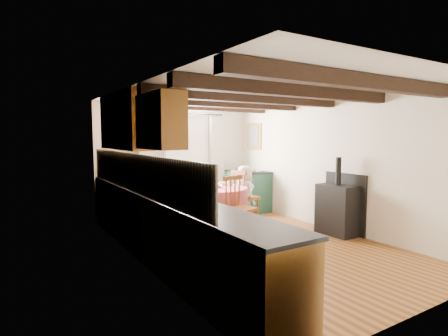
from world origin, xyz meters
TOP-DOWN VIEW (x-y plane):
  - floor at (0.00, 0.00)m, footprint 3.60×5.50m
  - ceiling at (0.00, 0.00)m, footprint 3.60×5.50m
  - wall_back at (0.00, 2.75)m, footprint 3.60×0.00m
  - wall_front at (0.00, -2.75)m, footprint 3.60×0.00m
  - wall_left at (-1.80, 0.00)m, footprint 0.00×5.50m
  - wall_right at (1.80, 0.00)m, footprint 0.00×5.50m
  - beam_a at (0.00, -2.00)m, footprint 3.60×0.16m
  - beam_b at (0.00, -1.00)m, footprint 3.60×0.16m
  - beam_c at (0.00, 0.00)m, footprint 3.60×0.16m
  - beam_d at (0.00, 1.00)m, footprint 3.60×0.16m
  - beam_e at (0.00, 2.00)m, footprint 3.60×0.16m
  - splash_left at (-1.78, 0.30)m, footprint 0.02×4.50m
  - splash_back at (-1.00, 2.73)m, footprint 1.40×0.02m
  - base_cabinet_left at (-1.50, 0.00)m, footprint 0.60×5.30m
  - base_cabinet_back at (-1.05, 2.45)m, footprint 1.30×0.60m
  - worktop_left at (-1.48, 0.00)m, footprint 0.64×5.30m
  - worktop_back at (-1.05, 2.43)m, footprint 1.30×0.64m
  - wall_cabinet_glass at (-1.63, 1.20)m, footprint 0.34×1.80m
  - wall_cabinet_solid at (-1.63, -0.30)m, footprint 0.34×0.90m
  - window_frame at (0.10, 2.73)m, footprint 1.34×0.03m
  - window_pane at (0.10, 2.74)m, footprint 1.20×0.01m
  - curtain_left at (-0.75, 2.65)m, footprint 0.35×0.10m
  - curtain_right at (0.95, 2.65)m, footprint 0.35×0.10m
  - curtain_rod at (0.10, 2.65)m, footprint 2.00×0.03m
  - wall_picture at (1.77, 2.30)m, footprint 0.04×0.50m
  - wall_plate at (1.05, 2.72)m, footprint 0.30×0.02m
  - rug at (0.07, 1.23)m, footprint 1.75×1.36m
  - dining_table at (0.07, 1.23)m, footprint 1.23×1.23m
  - chair_near at (0.05, 0.35)m, footprint 0.54×0.56m
  - chair_left at (-0.72, 1.15)m, footprint 0.54×0.53m
  - chair_right at (0.82, 1.29)m, footprint 0.51×0.50m
  - aga_range at (1.47, 2.11)m, footprint 0.65×1.01m
  - cast_iron_stove at (1.58, -0.39)m, footprint 0.41×0.68m
  - child_far at (0.08, 2.03)m, footprint 0.43×0.32m
  - child_right at (0.81, 1.32)m, footprint 0.38×0.56m
  - bowl_a at (0.10, 1.21)m, footprint 0.29×0.29m
  - bowl_b at (0.38, 1.43)m, footprint 0.23×0.23m
  - cup at (0.48, 1.32)m, footprint 0.12×0.12m
  - canister_tall at (-1.40, 2.48)m, footprint 0.15×0.15m
  - canister_wide at (-1.02, 2.45)m, footprint 0.16×0.16m
  - canister_slim at (-0.78, 2.47)m, footprint 0.10×0.10m

SIDE VIEW (x-z plane):
  - floor at x=0.00m, z-range 0.00..0.00m
  - rug at x=0.07m, z-range 0.00..0.01m
  - dining_table at x=0.07m, z-range 0.00..0.74m
  - base_cabinet_left at x=-1.50m, z-range 0.00..0.88m
  - base_cabinet_back at x=-1.05m, z-range 0.00..0.88m
  - aga_range at x=1.47m, z-range 0.00..0.93m
  - chair_left at x=-0.72m, z-range 0.00..0.96m
  - chair_right at x=0.82m, z-range 0.00..1.04m
  - chair_near at x=0.05m, z-range 0.00..1.05m
  - child_far at x=0.08m, z-range 0.00..1.09m
  - child_right at x=0.81m, z-range 0.00..1.12m
  - cast_iron_stove at x=1.58m, z-range 0.00..1.35m
  - bowl_a at x=0.10m, z-range 0.74..0.80m
  - bowl_b at x=0.38m, z-range 0.74..0.80m
  - cup at x=0.48m, z-range 0.74..0.84m
  - worktop_left at x=-1.48m, z-range 0.88..0.92m
  - worktop_back at x=-1.05m, z-range 0.88..0.92m
  - canister_wide at x=-1.02m, z-range 0.92..1.10m
  - canister_tall at x=-1.40m, z-range 0.92..1.18m
  - canister_slim at x=-0.78m, z-range 0.92..1.20m
  - curtain_left at x=-0.75m, z-range 0.05..2.15m
  - curtain_right at x=0.95m, z-range 0.05..2.15m
  - wall_back at x=0.00m, z-range 0.00..2.40m
  - wall_front at x=0.00m, z-range 0.00..2.40m
  - wall_left at x=-1.80m, z-range 0.00..2.40m
  - wall_right at x=1.80m, z-range 0.00..2.40m
  - splash_left at x=-1.78m, z-range 0.92..1.48m
  - splash_back at x=-1.00m, z-range 0.92..1.48m
  - window_frame at x=0.10m, z-range 0.83..2.37m
  - window_pane at x=0.10m, z-range 0.90..2.30m
  - wall_picture at x=1.77m, z-range 1.40..2.00m
  - wall_plate at x=1.05m, z-range 1.55..1.85m
  - wall_cabinet_solid at x=-1.63m, z-range 1.55..2.25m
  - wall_cabinet_glass at x=-1.63m, z-range 1.50..2.40m
  - curtain_rod at x=0.10m, z-range 2.19..2.22m
  - beam_a at x=0.00m, z-range 2.23..2.39m
  - beam_b at x=0.00m, z-range 2.23..2.39m
  - beam_c at x=0.00m, z-range 2.23..2.39m
  - beam_d at x=0.00m, z-range 2.23..2.39m
  - beam_e at x=0.00m, z-range 2.23..2.39m
  - ceiling at x=0.00m, z-range 2.40..2.40m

